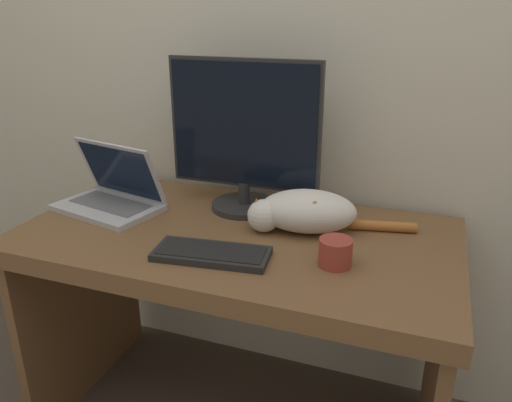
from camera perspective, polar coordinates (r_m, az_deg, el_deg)
The scene contains 7 objects.
wall_back at distance 1.81m, azimuth 2.66°, elevation 17.67°, with size 6.40×0.06×2.60m.
desk at distance 1.63m, azimuth -2.21°, elevation -8.92°, with size 1.34×0.71×0.76m.
monitor at distance 1.66m, azimuth -1.41°, elevation 7.27°, with size 0.52×0.22×0.50m.
laptop at distance 1.78m, azimuth -16.16°, elevation 0.58°, with size 0.39×0.29×0.23m.
external_keyboard at distance 1.40m, azimuth -5.19°, elevation -5.99°, with size 0.34×0.17×0.02m.
cat at distance 1.54m, azimuth 5.55°, elevation -1.13°, with size 0.50×0.23×0.13m.
coffee_mug at distance 1.36m, azimuth 9.06°, elevation -5.82°, with size 0.09×0.09×0.08m.
Camera 1 is at (0.54, -0.95, 1.41)m, focal length 35.00 mm.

